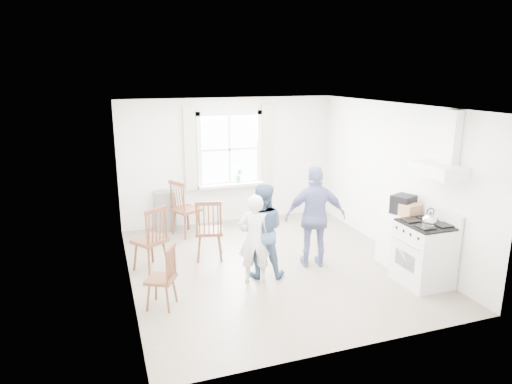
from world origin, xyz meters
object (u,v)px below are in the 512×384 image
(low_cabinet, at_px, (399,239))
(windsor_chair_a, at_px, (154,232))
(windsor_chair_b, at_px, (209,224))
(person_right, at_px, (315,217))
(gas_stove, at_px, (424,253))
(stereo_stack, at_px, (403,204))
(person_mid, at_px, (262,231))
(windsor_chair_c, at_px, (167,270))
(person_left, at_px, (255,239))

(low_cabinet, bearing_deg, windsor_chair_a, 164.61)
(windsor_chair_b, xyz_separation_m, person_right, (1.58, -0.74, 0.18))
(windsor_chair_a, relative_size, windsor_chair_b, 1.00)
(gas_stove, bearing_deg, windsor_chair_b, 146.70)
(stereo_stack, xyz_separation_m, windsor_chair_a, (-3.82, 1.09, -0.39))
(windsor_chair_b, xyz_separation_m, person_mid, (0.64, -0.82, 0.09))
(gas_stove, xyz_separation_m, windsor_chair_a, (-3.75, 1.75, 0.17))
(windsor_chair_b, distance_m, person_mid, 1.04)
(windsor_chair_a, xyz_separation_m, person_right, (2.49, -0.63, 0.18))
(windsor_chair_a, height_order, windsor_chair_c, windsor_chair_a)
(gas_stove, relative_size, windsor_chair_b, 1.04)
(low_cabinet, xyz_separation_m, person_left, (-2.43, 0.19, 0.24))
(windsor_chair_b, height_order, person_left, person_left)
(windsor_chair_a, xyz_separation_m, person_mid, (1.55, -0.71, 0.09))
(low_cabinet, relative_size, stereo_stack, 2.12)
(windsor_chair_c, relative_size, person_right, 0.53)
(windsor_chair_a, distance_m, person_mid, 1.71)
(stereo_stack, xyz_separation_m, person_right, (-1.32, 0.46, -0.21))
(windsor_chair_a, relative_size, windsor_chair_c, 1.22)
(person_mid, bearing_deg, person_left, 62.19)
(stereo_stack, xyz_separation_m, windsor_chair_c, (-3.80, -0.15, -0.51))
(low_cabinet, bearing_deg, windsor_chair_c, -177.22)
(low_cabinet, xyz_separation_m, stereo_stack, (0.00, -0.04, 0.60))
(low_cabinet, height_order, windsor_chair_b, windsor_chair_b)
(person_left, bearing_deg, low_cabinet, -167.84)
(windsor_chair_a, bearing_deg, person_right, -14.07)
(gas_stove, distance_m, windsor_chair_b, 3.39)
(person_left, distance_m, person_mid, 0.23)
(gas_stove, distance_m, low_cabinet, 0.70)
(low_cabinet, relative_size, person_left, 0.66)
(person_left, distance_m, person_right, 1.15)
(windsor_chair_a, distance_m, person_right, 2.58)
(windsor_chair_b, bearing_deg, windsor_chair_c, -123.58)
(stereo_stack, relative_size, person_right, 0.25)
(person_right, bearing_deg, person_mid, 19.99)
(low_cabinet, distance_m, stereo_stack, 0.60)
(gas_stove, relative_size, windsor_chair_c, 1.27)
(windsor_chair_b, bearing_deg, stereo_stack, -22.43)
(low_cabinet, bearing_deg, stereo_stack, -88.07)
(windsor_chair_c, bearing_deg, gas_stove, -7.88)
(person_right, bearing_deg, stereo_stack, 175.52)
(person_mid, bearing_deg, windsor_chair_b, -31.66)
(stereo_stack, bearing_deg, person_right, 160.72)
(low_cabinet, relative_size, windsor_chair_a, 0.84)
(person_left, bearing_deg, windsor_chair_a, -15.20)
(windsor_chair_c, height_order, person_left, person_left)
(person_left, bearing_deg, stereo_stack, -168.71)
(windsor_chair_b, relative_size, person_right, 0.64)
(gas_stove, xyz_separation_m, person_right, (-1.25, 1.12, 0.35))
(person_left, bearing_deg, person_right, -151.52)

